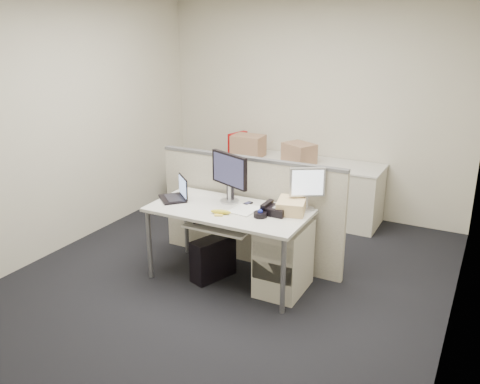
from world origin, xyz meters
The scene contains 28 objects.
floor centered at (0.00, 0.00, -0.01)m, with size 4.00×4.50×0.01m, color black.
wall_back centered at (0.00, 2.25, 1.35)m, with size 4.00×0.02×2.70m, color beige.
wall_front centered at (0.00, -2.25, 1.35)m, with size 4.00×0.02×2.70m, color beige.
wall_left centered at (-2.00, 0.00, 1.35)m, with size 0.02×4.50×2.70m, color beige.
wall_right centered at (2.00, 0.00, 1.35)m, with size 0.02×4.50×2.70m, color beige.
desk centered at (0.00, 0.00, 0.66)m, with size 1.50×0.75×0.73m.
keyboard_tray centered at (0.00, -0.18, 0.62)m, with size 0.62×0.32×0.02m, color silver.
drawer_pedestal centered at (0.55, 0.05, 0.33)m, with size 0.40×0.55×0.65m, color beige.
cubicle_partition centered at (0.00, 0.45, 0.55)m, with size 2.00×0.06×1.10m, color #A89C8A.
back_counter centered at (0.00, 1.93, 0.36)m, with size 2.00×0.60×0.72m, color beige.
monitor_main centered at (-0.09, 0.18, 0.97)m, with size 0.49×0.19×0.49m, color black.
monitor_small centered at (0.65, 0.32, 0.93)m, with size 0.33×0.16×0.40m, color #B7B7BC.
laptop centered at (-0.62, -0.02, 0.84)m, with size 0.30×0.22×0.22m, color black.
trackball centered at (0.35, -0.05, 0.75)m, with size 0.12×0.12×0.05m, color black.
desk_phone centered at (0.44, 0.08, 0.77)m, with size 0.22×0.18×0.07m, color black.
paper_stack centered at (0.15, 0.03, 0.74)m, with size 0.22×0.28×0.01m, color white.
sticky_pad centered at (0.00, -0.18, 0.74)m, with size 0.08×0.08×0.01m, color gold.
travel_mug centered at (-0.10, 0.22, 0.81)m, with size 0.08×0.08×0.16m, color black.
banana centered at (0.00, -0.15, 0.75)m, with size 0.19×0.05×0.04m, color gold.
cellphone centered at (0.10, 0.20, 0.74)m, with size 0.05×0.10×0.01m, color black.
manila_folders centered at (0.55, 0.20, 0.79)m, with size 0.25×0.32×0.12m, color #E2C888.
keyboard centered at (-0.05, -0.14, 0.64)m, with size 0.41×0.15×0.02m, color black.
pc_tower_desk centered at (-0.15, -0.05, 0.21)m, with size 0.18×0.45×0.42m, color black.
pc_tower_spare_dark centered at (-1.05, 1.78, 0.20)m, with size 0.17×0.43×0.41m, color black.
pc_tower_spare_silver centered at (-1.70, 1.76, 0.23)m, with size 0.20×0.50×0.46m, color #B7B7BC.
cardboard_box_left centered at (-0.70, 1.81, 0.87)m, with size 0.39×0.29×0.29m, color tan.
cardboard_box_right centered at (0.00, 1.81, 0.85)m, with size 0.36×0.28×0.26m, color tan.
red_binder centered at (-0.90, 1.90, 0.87)m, with size 0.07×0.31×0.29m, color #9A0406.
Camera 1 is at (2.14, -3.90, 2.40)m, focal length 38.00 mm.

